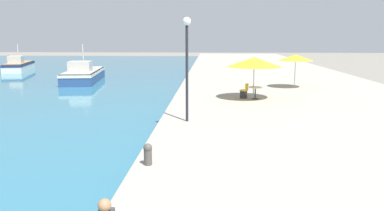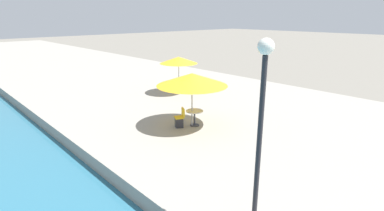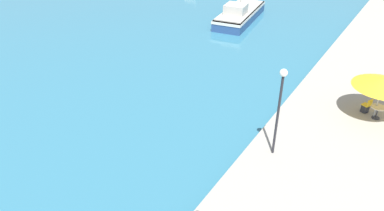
{
  "view_description": "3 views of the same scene",
  "coord_description": "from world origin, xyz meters",
  "px_view_note": "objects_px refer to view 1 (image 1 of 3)",
  "views": [
    {
      "loc": [
        2.3,
        0.85,
        4.39
      ],
      "look_at": [
        1.5,
        16.73,
        1.41
      ],
      "focal_mm": 35.0,
      "sensor_mm": 36.0,
      "label": 1
    },
    {
      "loc": [
        -4.12,
        13.64,
        5.61
      ],
      "look_at": [
        4.88,
        23.33,
        1.61
      ],
      "focal_mm": 28.0,
      "sensor_mm": 36.0,
      "label": 2
    },
    {
      "loc": [
        5.76,
        2.66,
        12.17
      ],
      "look_at": [
        -4.0,
        18.0,
        1.21
      ],
      "focal_mm": 35.0,
      "sensor_mm": 36.0,
      "label": 3
    }
  ],
  "objects_px": {
    "fishing_boat_near": "(84,74)",
    "mooring_bollard": "(148,153)",
    "cafe_table": "(255,90)",
    "cafe_umbrella_pink": "(254,62)",
    "fishing_boat_mid": "(19,65)",
    "cafe_umbrella_white": "(296,58)",
    "cafe_chair_left": "(244,93)",
    "lamppost": "(187,52)"
  },
  "relations": [
    {
      "from": "fishing_boat_near",
      "to": "mooring_bollard",
      "type": "height_order",
      "value": "fishing_boat_near"
    },
    {
      "from": "fishing_boat_near",
      "to": "cafe_table",
      "type": "relative_size",
      "value": 11.16
    },
    {
      "from": "mooring_bollard",
      "to": "cafe_umbrella_pink",
      "type": "bearing_deg",
      "value": 69.73
    },
    {
      "from": "fishing_boat_mid",
      "to": "mooring_bollard",
      "type": "relative_size",
      "value": 12.54
    },
    {
      "from": "cafe_umbrella_white",
      "to": "cafe_chair_left",
      "type": "distance_m",
      "value": 6.63
    },
    {
      "from": "cafe_table",
      "to": "cafe_chair_left",
      "type": "xyz_separation_m",
      "value": [
        -0.65,
        0.33,
        -0.21
      ]
    },
    {
      "from": "fishing_boat_near",
      "to": "cafe_umbrella_pink",
      "type": "relative_size",
      "value": 2.76
    },
    {
      "from": "cafe_chair_left",
      "to": "lamppost",
      "type": "relative_size",
      "value": 0.2
    },
    {
      "from": "fishing_boat_near",
      "to": "lamppost",
      "type": "distance_m",
      "value": 22.21
    },
    {
      "from": "lamppost",
      "to": "fishing_boat_mid",
      "type": "bearing_deg",
      "value": 127.97
    },
    {
      "from": "fishing_boat_mid",
      "to": "cafe_umbrella_pink",
      "type": "bearing_deg",
      "value": -55.77
    },
    {
      "from": "cafe_chair_left",
      "to": "fishing_boat_mid",
      "type": "bearing_deg",
      "value": 75.38
    },
    {
      "from": "cafe_table",
      "to": "mooring_bollard",
      "type": "bearing_deg",
      "value": -110.82
    },
    {
      "from": "cafe_umbrella_white",
      "to": "lamppost",
      "type": "bearing_deg",
      "value": -122.54
    },
    {
      "from": "cafe_umbrella_pink",
      "to": "cafe_table",
      "type": "distance_m",
      "value": 1.7
    },
    {
      "from": "fishing_boat_mid",
      "to": "lamppost",
      "type": "height_order",
      "value": "lamppost"
    },
    {
      "from": "cafe_umbrella_white",
      "to": "mooring_bollard",
      "type": "bearing_deg",
      "value": -115.05
    },
    {
      "from": "cafe_umbrella_white",
      "to": "cafe_table",
      "type": "distance_m",
      "value": 6.45
    },
    {
      "from": "fishing_boat_near",
      "to": "cafe_umbrella_pink",
      "type": "height_order",
      "value": "fishing_boat_near"
    },
    {
      "from": "fishing_boat_near",
      "to": "mooring_bollard",
      "type": "bearing_deg",
      "value": -75.41
    },
    {
      "from": "cafe_umbrella_white",
      "to": "lamppost",
      "type": "height_order",
      "value": "lamppost"
    },
    {
      "from": "fishing_boat_near",
      "to": "cafe_table",
      "type": "distance_m",
      "value": 19.7
    },
    {
      "from": "cafe_umbrella_pink",
      "to": "lamppost",
      "type": "distance_m",
      "value": 7.19
    },
    {
      "from": "fishing_boat_near",
      "to": "cafe_umbrella_white",
      "type": "height_order",
      "value": "fishing_boat_near"
    },
    {
      "from": "fishing_boat_near",
      "to": "lamppost",
      "type": "relative_size",
      "value": 1.96
    },
    {
      "from": "fishing_boat_near",
      "to": "cafe_chair_left",
      "type": "distance_m",
      "value": 18.99
    },
    {
      "from": "cafe_table",
      "to": "lamppost",
      "type": "bearing_deg",
      "value": -121.5
    },
    {
      "from": "cafe_umbrella_pink",
      "to": "cafe_table",
      "type": "height_order",
      "value": "cafe_umbrella_pink"
    },
    {
      "from": "fishing_boat_near",
      "to": "cafe_umbrella_pink",
      "type": "distance_m",
      "value": 19.69
    },
    {
      "from": "fishing_boat_near",
      "to": "lamppost",
      "type": "xyz_separation_m",
      "value": [
        11.17,
        -18.97,
        2.96
      ]
    },
    {
      "from": "lamppost",
      "to": "cafe_umbrella_white",
      "type": "bearing_deg",
      "value": 57.46
    },
    {
      "from": "cafe_umbrella_pink",
      "to": "cafe_umbrella_white",
      "type": "xyz_separation_m",
      "value": [
        3.57,
        5.12,
        -0.02
      ]
    },
    {
      "from": "fishing_boat_near",
      "to": "cafe_chair_left",
      "type": "bearing_deg",
      "value": -49.49
    },
    {
      "from": "fishing_boat_near",
      "to": "cafe_umbrella_white",
      "type": "bearing_deg",
      "value": -30.88
    },
    {
      "from": "mooring_bollard",
      "to": "lamppost",
      "type": "xyz_separation_m",
      "value": [
        0.79,
        5.81,
        2.74
      ]
    },
    {
      "from": "cafe_umbrella_white",
      "to": "lamppost",
      "type": "xyz_separation_m",
      "value": [
        -7.19,
        -11.27,
        0.89
      ]
    },
    {
      "from": "mooring_bollard",
      "to": "lamppost",
      "type": "distance_m",
      "value": 6.48
    },
    {
      "from": "cafe_chair_left",
      "to": "mooring_bollard",
      "type": "height_order",
      "value": "cafe_chair_left"
    },
    {
      "from": "fishing_boat_mid",
      "to": "lamppost",
      "type": "xyz_separation_m",
      "value": [
        23.02,
        -29.49,
        2.99
      ]
    },
    {
      "from": "cafe_chair_left",
      "to": "cafe_umbrella_pink",
      "type": "bearing_deg",
      "value": -90.04
    },
    {
      "from": "cafe_umbrella_white",
      "to": "mooring_bollard",
      "type": "xyz_separation_m",
      "value": [
        -7.98,
        -17.08,
        -1.86
      ]
    },
    {
      "from": "fishing_boat_mid",
      "to": "cafe_umbrella_pink",
      "type": "height_order",
      "value": "fishing_boat_mid"
    }
  ]
}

